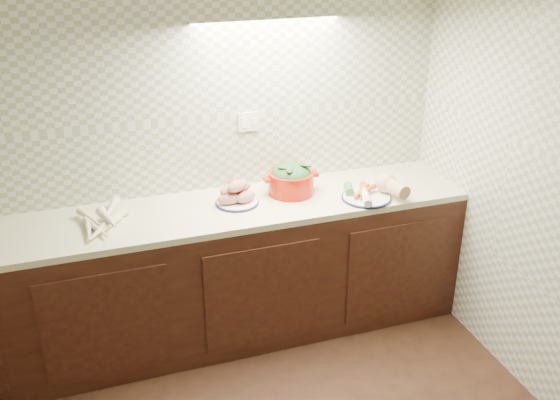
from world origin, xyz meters
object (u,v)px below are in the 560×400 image
object	(u,v)px
parsnip_pile	(105,218)
sweet_potato_plate	(236,195)
onion_bowl	(236,189)
veg_plate	(375,189)
dutch_oven	(291,179)

from	to	relation	value
parsnip_pile	sweet_potato_plate	size ratio (longest dim) A/B	1.54
onion_bowl	veg_plate	size ratio (longest dim) A/B	0.41
parsnip_pile	sweet_potato_plate	world-z (taller)	sweet_potato_plate
sweet_potato_plate	onion_bowl	bearing A→B (deg)	77.50
parsnip_pile	sweet_potato_plate	distance (m)	0.77
onion_bowl	dutch_oven	bearing A→B (deg)	-13.28
parsnip_pile	veg_plate	xyz separation A→B (m)	(1.61, -0.15, 0.01)
sweet_potato_plate	veg_plate	distance (m)	0.85
veg_plate	dutch_oven	bearing A→B (deg)	155.95
sweet_potato_plate	dutch_oven	size ratio (longest dim) A/B	0.75
sweet_potato_plate	dutch_oven	distance (m)	0.37
sweet_potato_plate	veg_plate	bearing A→B (deg)	-11.95
parsnip_pile	onion_bowl	bearing A→B (deg)	9.80
sweet_potato_plate	veg_plate	world-z (taller)	sweet_potato_plate
dutch_oven	parsnip_pile	bearing A→B (deg)	-176.62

